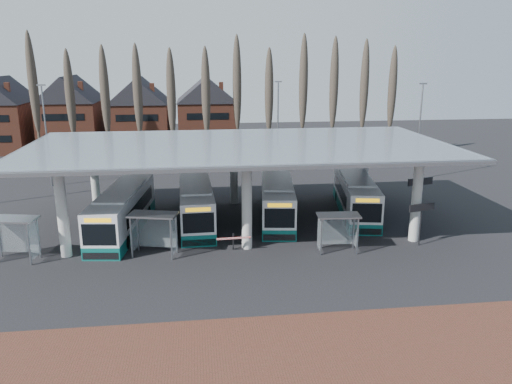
{
  "coord_description": "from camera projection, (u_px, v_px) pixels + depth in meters",
  "views": [
    {
      "loc": [
        -3.31,
        -29.53,
        12.73
      ],
      "look_at": [
        1.18,
        7.0,
        2.74
      ],
      "focal_mm": 35.0,
      "sensor_mm": 36.0,
      "label": 1
    }
  ],
  "objects": [
    {
      "name": "lamp_post_a",
      "position": [
        46.0,
        134.0,
        49.57
      ],
      "size": [
        0.8,
        0.16,
        10.17
      ],
      "color": "slate",
      "rests_on": "ground"
    },
    {
      "name": "shelter_2",
      "position": [
        338.0,
        224.0,
        33.39
      ],
      "size": [
        2.93,
        1.63,
        2.62
      ],
      "rotation": [
        0.0,
        0.0,
        -0.08
      ],
      "color": "gray",
      "rests_on": "ground"
    },
    {
      "name": "shelter_1",
      "position": [
        154.0,
        224.0,
        32.74
      ],
      "size": [
        3.38,
        2.25,
        2.88
      ],
      "rotation": [
        0.0,
        0.0,
        -0.24
      ],
      "color": "gray",
      "rests_on": "ground"
    },
    {
      "name": "info_sign_1",
      "position": [
        420.0,
        185.0,
        39.75
      ],
      "size": [
        2.27,
        0.67,
        3.43
      ],
      "rotation": [
        0.0,
        0.0,
        0.24
      ],
      "color": "black",
      "rests_on": "ground"
    },
    {
      "name": "lamp_post_c",
      "position": [
        419.0,
        130.0,
        52.13
      ],
      "size": [
        0.8,
        0.16,
        10.17
      ],
      "color": "slate",
      "rests_on": "ground"
    },
    {
      "name": "lamp_post_b",
      "position": [
        278.0,
        125.0,
        56.22
      ],
      "size": [
        0.8,
        0.16,
        10.17
      ],
      "color": "slate",
      "rests_on": "ground"
    },
    {
      "name": "townhouse_row",
      "position": [
        106.0,
        106.0,
        70.75
      ],
      "size": [
        36.8,
        10.3,
        12.25
      ],
      "color": "brown",
      "rests_on": "ground"
    },
    {
      "name": "poplar_row",
      "position": [
        221.0,
        90.0,
        61.32
      ],
      "size": [
        45.1,
        1.1,
        14.5
      ],
      "color": "#473D33",
      "rests_on": "ground"
    },
    {
      "name": "ground",
      "position": [
        251.0,
        262.0,
        32.01
      ],
      "size": [
        140.0,
        140.0,
        0.0
      ],
      "primitive_type": "plane",
      "color": "black",
      "rests_on": "ground"
    },
    {
      "name": "barrier",
      "position": [
        234.0,
        239.0,
        33.55
      ],
      "size": [
        2.3,
        0.67,
        1.15
      ],
      "rotation": [
        0.0,
        0.0,
        0.05
      ],
      "color": "black",
      "rests_on": "ground"
    },
    {
      "name": "bus_0",
      "position": [
        123.0,
        211.0,
        37.46
      ],
      "size": [
        3.88,
        11.88,
        3.24
      ],
      "rotation": [
        0.0,
        0.0,
        -0.12
      ],
      "color": "silver",
      "rests_on": "ground"
    },
    {
      "name": "bus_3",
      "position": [
        355.0,
        195.0,
        41.89
      ],
      "size": [
        4.38,
        11.74,
        3.19
      ],
      "rotation": [
        0.0,
        0.0,
        -0.17
      ],
      "color": "silver",
      "rests_on": "ground"
    },
    {
      "name": "shelter_0",
      "position": [
        14.0,
        229.0,
        31.85
      ],
      "size": [
        3.35,
        2.12,
        2.89
      ],
      "rotation": [
        0.0,
        0.0,
        -0.19
      ],
      "color": "gray",
      "rests_on": "ground"
    },
    {
      "name": "brick_strip",
      "position": [
        284.0,
        377.0,
        20.51
      ],
      "size": [
        70.0,
        10.0,
        0.03
      ],
      "primitive_type": "cube",
      "color": "#502D20",
      "rests_on": "ground"
    },
    {
      "name": "bus_1",
      "position": [
        196.0,
        203.0,
        39.66
      ],
      "size": [
        2.76,
        11.55,
        3.19
      ],
      "rotation": [
        0.0,
        0.0,
        0.03
      ],
      "color": "silver",
      "rests_on": "ground"
    },
    {
      "name": "station_canopy",
      "position": [
        239.0,
        152.0,
        38.18
      ],
      "size": [
        32.0,
        16.0,
        6.34
      ],
      "color": "#BBBCB7",
      "rests_on": "ground"
    },
    {
      "name": "bus_2",
      "position": [
        277.0,
        199.0,
        40.72
      ],
      "size": [
        3.94,
        11.7,
        3.19
      ],
      "rotation": [
        0.0,
        0.0,
        -0.13
      ],
      "color": "silver",
      "rests_on": "ground"
    },
    {
      "name": "info_sign_0",
      "position": [
        422.0,
        211.0,
        34.22
      ],
      "size": [
        2.0,
        0.6,
        3.03
      ],
      "rotation": [
        0.0,
        0.0,
        0.24
      ],
      "color": "black",
      "rests_on": "ground"
    }
  ]
}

